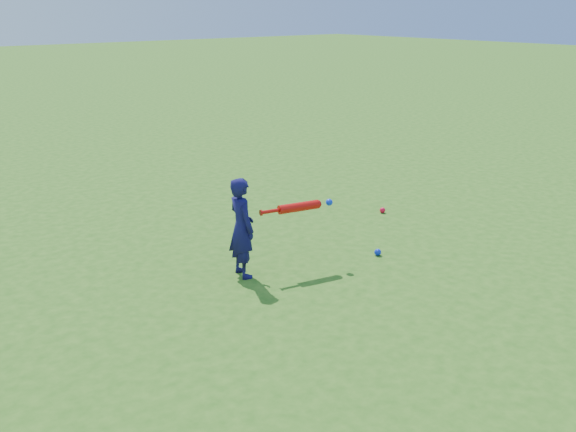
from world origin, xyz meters
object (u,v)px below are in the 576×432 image
at_px(ground_ball_blue, 378,252).
at_px(bat_swing, 302,207).
at_px(child, 242,228).
at_px(ground_ball_red, 382,210).

xyz_separation_m(ground_ball_blue, bat_swing, (-0.81, 0.30, 0.60)).
bearing_deg(ground_ball_blue, child, 160.95).
relative_size(child, ground_ball_red, 13.65).
height_order(child, ground_ball_red, child).
bearing_deg(ground_ball_red, bat_swing, -160.94).
bearing_deg(ground_ball_blue, ground_ball_red, 40.76).
bearing_deg(child, bat_swing, -97.55).
bearing_deg(bat_swing, child, 175.36).
bearing_deg(ground_ball_blue, bat_swing, 159.49).
distance_m(ground_ball_blue, bat_swing, 1.05).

